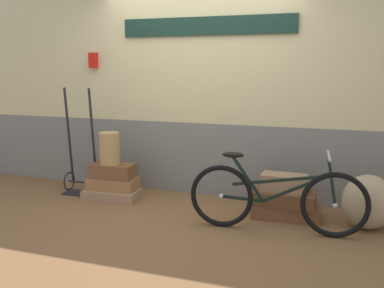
{
  "coord_description": "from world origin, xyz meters",
  "views": [
    {
      "loc": [
        1.68,
        -4.32,
        1.62
      ],
      "look_at": [
        0.13,
        0.11,
        0.77
      ],
      "focal_mm": 40.22,
      "sensor_mm": 36.0,
      "label": 1
    }
  ],
  "objects_px": {
    "wicker_basket": "(110,148)",
    "burlap_sack": "(368,202)",
    "suitcase_2": "(113,171)",
    "suitcase_3": "(286,210)",
    "suitcase_5": "(284,183)",
    "bicycle": "(276,198)",
    "suitcase_1": "(113,183)",
    "luggage_trolley": "(81,167)",
    "suitcase_0": "(112,194)",
    "suitcase_4": "(284,198)"
  },
  "relations": [
    {
      "from": "suitcase_1",
      "to": "bicycle",
      "type": "xyz_separation_m",
      "value": [
        2.07,
        -0.46,
        0.16
      ]
    },
    {
      "from": "suitcase_4",
      "to": "suitcase_2",
      "type": "bearing_deg",
      "value": 179.41
    },
    {
      "from": "suitcase_3",
      "to": "burlap_sack",
      "type": "height_order",
      "value": "burlap_sack"
    },
    {
      "from": "suitcase_3",
      "to": "suitcase_5",
      "type": "xyz_separation_m",
      "value": [
        -0.02,
        -0.02,
        0.31
      ]
    },
    {
      "from": "suitcase_0",
      "to": "suitcase_4",
      "type": "relative_size",
      "value": 1.02
    },
    {
      "from": "luggage_trolley",
      "to": "burlap_sack",
      "type": "height_order",
      "value": "luggage_trolley"
    },
    {
      "from": "suitcase_4",
      "to": "luggage_trolley",
      "type": "relative_size",
      "value": 0.48
    },
    {
      "from": "luggage_trolley",
      "to": "suitcase_4",
      "type": "bearing_deg",
      "value": -2.53
    },
    {
      "from": "wicker_basket",
      "to": "suitcase_2",
      "type": "bearing_deg",
      "value": 35.71
    },
    {
      "from": "suitcase_2",
      "to": "wicker_basket",
      "type": "bearing_deg",
      "value": -147.12
    },
    {
      "from": "suitcase_5",
      "to": "bicycle",
      "type": "distance_m",
      "value": 0.44
    },
    {
      "from": "luggage_trolley",
      "to": "suitcase_3",
      "type": "bearing_deg",
      "value": -1.95
    },
    {
      "from": "suitcase_3",
      "to": "suitcase_5",
      "type": "bearing_deg",
      "value": -144.6
    },
    {
      "from": "suitcase_5",
      "to": "wicker_basket",
      "type": "bearing_deg",
      "value": -177.58
    },
    {
      "from": "suitcase_5",
      "to": "luggage_trolley",
      "type": "xyz_separation_m",
      "value": [
        -2.61,
        0.11,
        -0.05
      ]
    },
    {
      "from": "suitcase_1",
      "to": "suitcase_5",
      "type": "xyz_separation_m",
      "value": [
        2.1,
        -0.02,
        0.2
      ]
    },
    {
      "from": "suitcase_3",
      "to": "burlap_sack",
      "type": "distance_m",
      "value": 0.84
    },
    {
      "from": "luggage_trolley",
      "to": "bicycle",
      "type": "bearing_deg",
      "value": -12.04
    },
    {
      "from": "suitcase_5",
      "to": "bicycle",
      "type": "height_order",
      "value": "bicycle"
    },
    {
      "from": "luggage_trolley",
      "to": "burlap_sack",
      "type": "distance_m",
      "value": 3.45
    },
    {
      "from": "suitcase_3",
      "to": "luggage_trolley",
      "type": "xyz_separation_m",
      "value": [
        -2.64,
        0.09,
        0.27
      ]
    },
    {
      "from": "suitcase_2",
      "to": "burlap_sack",
      "type": "height_order",
      "value": "burlap_sack"
    },
    {
      "from": "suitcase_2",
      "to": "suitcase_3",
      "type": "relative_size",
      "value": 0.72
    },
    {
      "from": "suitcase_1",
      "to": "suitcase_3",
      "type": "xyz_separation_m",
      "value": [
        2.12,
        0.0,
        -0.11
      ]
    },
    {
      "from": "suitcase_2",
      "to": "bicycle",
      "type": "distance_m",
      "value": 2.11
    },
    {
      "from": "wicker_basket",
      "to": "luggage_trolley",
      "type": "xyz_separation_m",
      "value": [
        -0.5,
        0.12,
        -0.29
      ]
    },
    {
      "from": "suitcase_2",
      "to": "suitcase_3",
      "type": "distance_m",
      "value": 2.13
    },
    {
      "from": "suitcase_4",
      "to": "suitcase_5",
      "type": "distance_m",
      "value": 0.16
    },
    {
      "from": "suitcase_0",
      "to": "suitcase_4",
      "type": "height_order",
      "value": "suitcase_4"
    },
    {
      "from": "wicker_basket",
      "to": "suitcase_0",
      "type": "bearing_deg",
      "value": -30.18
    },
    {
      "from": "suitcase_2",
      "to": "wicker_basket",
      "type": "distance_m",
      "value": 0.29
    },
    {
      "from": "suitcase_3",
      "to": "bicycle",
      "type": "distance_m",
      "value": 0.54
    },
    {
      "from": "wicker_basket",
      "to": "suitcase_3",
      "type": "bearing_deg",
      "value": 0.77
    },
    {
      "from": "suitcase_3",
      "to": "suitcase_2",
      "type": "bearing_deg",
      "value": 175.53
    },
    {
      "from": "suitcase_2",
      "to": "luggage_trolley",
      "type": "xyz_separation_m",
      "value": [
        -0.52,
        0.1,
        -0.01
      ]
    },
    {
      "from": "suitcase_3",
      "to": "wicker_basket",
      "type": "relative_size",
      "value": 1.85
    },
    {
      "from": "burlap_sack",
      "to": "bicycle",
      "type": "relative_size",
      "value": 0.32
    },
    {
      "from": "suitcase_4",
      "to": "burlap_sack",
      "type": "height_order",
      "value": "burlap_sack"
    },
    {
      "from": "suitcase_1",
      "to": "suitcase_2",
      "type": "distance_m",
      "value": 0.16
    },
    {
      "from": "suitcase_2",
      "to": "burlap_sack",
      "type": "relative_size",
      "value": 0.94
    },
    {
      "from": "suitcase_5",
      "to": "burlap_sack",
      "type": "relative_size",
      "value": 0.87
    },
    {
      "from": "burlap_sack",
      "to": "suitcase_4",
      "type": "bearing_deg",
      "value": 176.67
    },
    {
      "from": "suitcase_1",
      "to": "suitcase_2",
      "type": "xyz_separation_m",
      "value": [
        0.01,
        -0.01,
        0.16
      ]
    },
    {
      "from": "suitcase_0",
      "to": "burlap_sack",
      "type": "height_order",
      "value": "burlap_sack"
    },
    {
      "from": "bicycle",
      "to": "suitcase_0",
      "type": "bearing_deg",
      "value": 168.45
    },
    {
      "from": "suitcase_1",
      "to": "luggage_trolley",
      "type": "relative_size",
      "value": 0.44
    },
    {
      "from": "wicker_basket",
      "to": "burlap_sack",
      "type": "xyz_separation_m",
      "value": [
        2.95,
        -0.05,
        -0.36
      ]
    },
    {
      "from": "suitcase_4",
      "to": "bicycle",
      "type": "xyz_separation_m",
      "value": [
        -0.03,
        -0.44,
        0.12
      ]
    },
    {
      "from": "suitcase_5",
      "to": "suitcase_4",
      "type": "bearing_deg",
      "value": -62.37
    },
    {
      "from": "wicker_basket",
      "to": "luggage_trolley",
      "type": "distance_m",
      "value": 0.59
    }
  ]
}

